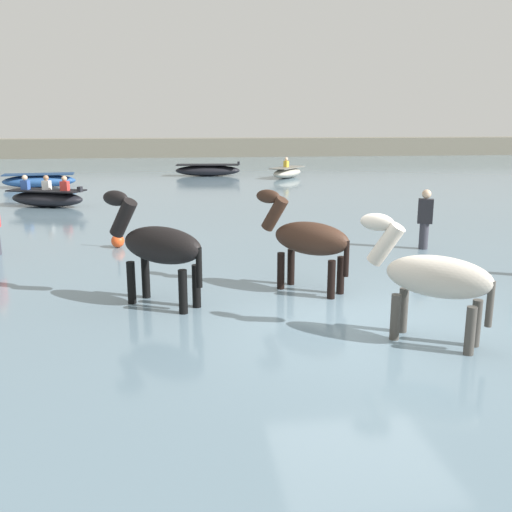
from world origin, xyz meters
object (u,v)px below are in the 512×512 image
object	(u,v)px
horse_flank_pinto	(432,279)
channel_buoy	(118,241)
horse_trailing_black	(158,248)
boat_mid_outer	(208,170)
boat_distant_east	(39,181)
person_wading_mid	(425,224)
boat_distant_west	(47,198)
horse_lead_dark_bay	(307,241)
boat_far_inshore	(287,172)

from	to	relation	value
horse_flank_pinto	channel_buoy	distance (m)	7.82
horse_trailing_black	boat_mid_outer	size ratio (longest dim) A/B	0.60
boat_distant_east	channel_buoy	bearing A→B (deg)	-69.88
person_wading_mid	boat_distant_west	bearing A→B (deg)	141.75
person_wading_mid	boat_distant_east	bearing A→B (deg)	130.10
channel_buoy	person_wading_mid	bearing A→B (deg)	-8.44
horse_lead_dark_bay	person_wading_mid	distance (m)	4.33
boat_far_inshore	boat_distant_east	size ratio (longest dim) A/B	0.80
horse_flank_pinto	boat_mid_outer	bearing A→B (deg)	94.56
horse_lead_dark_bay	boat_distant_west	xyz separation A→B (m)	(-6.51, 10.54, -0.56)
horse_flank_pinto	channel_buoy	bearing A→B (deg)	126.26
boat_far_inshore	person_wading_mid	distance (m)	16.26
horse_flank_pinto	boat_distant_east	bearing A→B (deg)	116.07
horse_lead_dark_bay	horse_flank_pinto	xyz separation A→B (m)	(1.09, -2.45, -0.02)
horse_lead_dark_bay	boat_far_inshore	distance (m)	19.35
person_wading_mid	channel_buoy	xyz separation A→B (m)	(-6.79, 1.01, -0.41)
person_wading_mid	channel_buoy	size ratio (longest dim) A/B	2.39
boat_distant_east	horse_lead_dark_bay	bearing A→B (deg)	-63.62
boat_distant_east	person_wading_mid	xyz separation A→B (m)	(11.37, -13.50, 0.28)
boat_distant_west	horse_trailing_black	bearing A→B (deg)	-69.60
boat_mid_outer	channel_buoy	size ratio (longest dim) A/B	4.96
horse_trailing_black	horse_flank_pinto	distance (m)	4.05
horse_lead_dark_bay	boat_distant_west	world-z (taller)	horse_lead_dark_bay
boat_far_inshore	channel_buoy	world-z (taller)	boat_far_inshore
horse_lead_dark_bay	horse_trailing_black	xyz separation A→B (m)	(-2.43, -0.45, 0.05)
horse_flank_pinto	channel_buoy	world-z (taller)	horse_flank_pinto
horse_lead_dark_bay	boat_mid_outer	xyz separation A→B (m)	(-0.74, 20.55, -0.56)
boat_mid_outer	boat_far_inshore	xyz separation A→B (m)	(3.87, -1.46, -0.03)
horse_trailing_black	boat_distant_east	bearing A→B (deg)	108.68
horse_lead_dark_bay	boat_far_inshore	size ratio (longest dim) A/B	0.79
boat_far_inshore	boat_distant_west	bearing A→B (deg)	-138.45
boat_far_inshore	boat_mid_outer	bearing A→B (deg)	159.29
boat_mid_outer	boat_distant_west	xyz separation A→B (m)	(-5.77, -10.01, 0.00)
boat_distant_west	boat_far_inshore	bearing A→B (deg)	41.55
horse_lead_dark_bay	boat_distant_east	bearing A→B (deg)	116.38
horse_trailing_black	boat_mid_outer	distance (m)	21.07
boat_distant_east	channel_buoy	xyz separation A→B (m)	(4.58, -12.50, -0.13)
horse_flank_pinto	boat_distant_west	world-z (taller)	horse_flank_pinto
horse_trailing_black	channel_buoy	world-z (taller)	horse_trailing_black
boat_far_inshore	channel_buoy	xyz separation A→B (m)	(-6.65, -15.25, -0.12)
boat_far_inshore	channel_buoy	bearing A→B (deg)	-113.55
person_wading_mid	channel_buoy	world-z (taller)	person_wading_mid
horse_trailing_black	person_wading_mid	bearing A→B (deg)	29.87
boat_far_inshore	person_wading_mid	world-z (taller)	person_wading_mid
horse_lead_dark_bay	boat_distant_west	distance (m)	12.40
horse_trailing_black	horse_flank_pinto	bearing A→B (deg)	-29.68
boat_distant_west	boat_distant_east	xyz separation A→B (m)	(-1.59, 5.79, -0.01)
boat_mid_outer	boat_distant_west	bearing A→B (deg)	-119.96
boat_mid_outer	channel_buoy	xyz separation A→B (m)	(-2.78, -16.72, -0.14)
horse_trailing_black	channel_buoy	bearing A→B (deg)	104.33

